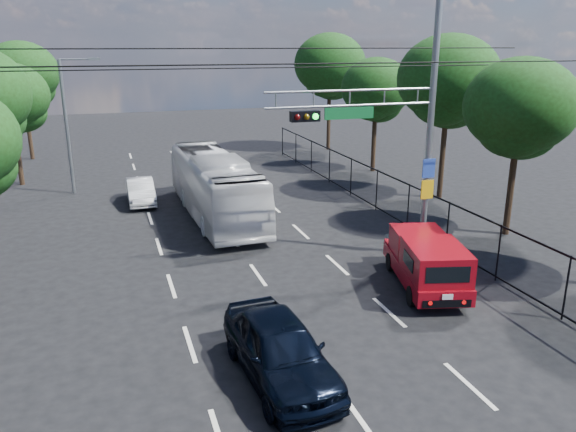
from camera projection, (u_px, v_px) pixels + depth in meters
name	position (u px, v px, depth m)	size (l,w,h in m)	color
ground	(353.00, 410.00, 12.38)	(120.00, 120.00, 0.00)	black
lane_markings	(223.00, 225.00, 25.09)	(6.12, 38.00, 0.01)	beige
signal_mast	(401.00, 118.00, 19.68)	(6.43, 0.39, 9.50)	slate
streetlight_left	(69.00, 120.00, 29.31)	(2.09, 0.22, 7.08)	slate
utility_wires	(248.00, 60.00, 18.28)	(22.00, 5.04, 0.74)	black
fence_right	(395.00, 199.00, 25.40)	(0.06, 34.03, 2.00)	black
tree_right_b	(520.00, 114.00, 22.44)	(4.50, 4.50, 7.31)	black
tree_right_c	(448.00, 86.00, 27.87)	(5.10, 5.10, 8.29)	black
tree_right_d	(376.00, 93.00, 34.37)	(4.32, 4.32, 7.02)	black
tree_right_e	(330.00, 70.00, 41.38)	(5.28, 5.28, 8.58)	black
tree_left_d	(11.00, 101.00, 30.91)	(4.20, 4.20, 6.83)	black
tree_left_e	(22.00, 78.00, 37.88)	(4.92, 4.92, 7.99)	black
red_pickup	(426.00, 261.00, 18.38)	(2.85, 5.03, 1.77)	black
navy_hatchback	(280.00, 349.00, 13.36)	(1.83, 4.56, 1.55)	black
white_bus	(215.00, 186.00, 25.99)	(2.44, 10.43, 2.90)	silver
white_van	(141.00, 191.00, 28.41)	(1.29, 3.69, 1.22)	silver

